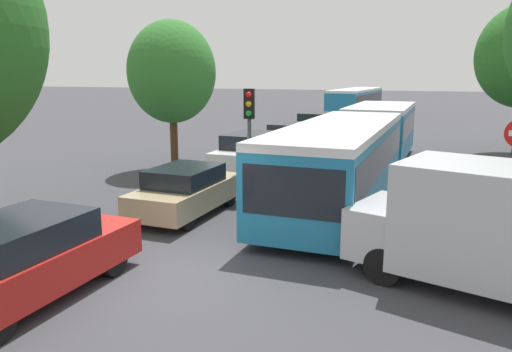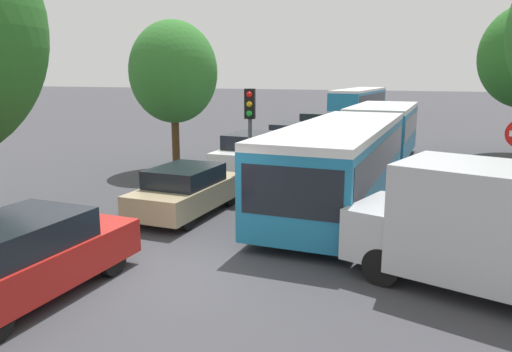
{
  "view_description": "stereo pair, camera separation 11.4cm",
  "coord_description": "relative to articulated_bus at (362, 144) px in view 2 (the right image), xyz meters",
  "views": [
    {
      "loc": [
        4.46,
        -8.01,
        3.91
      ],
      "look_at": [
        0.2,
        4.14,
        1.2
      ],
      "focal_mm": 35.0,
      "sensor_mm": 36.0,
      "label": 1
    },
    {
      "loc": [
        4.57,
        -7.97,
        3.91
      ],
      "look_at": [
        0.2,
        4.14,
        1.2
      ],
      "focal_mm": 35.0,
      "sensor_mm": 36.0,
      "label": 2
    }
  ],
  "objects": [
    {
      "name": "articulated_bus",
      "position": [
        0.0,
        0.0,
        0.0
      ],
      "size": [
        3.03,
        16.55,
        2.45
      ],
      "rotation": [
        0.0,
        0.0,
        -1.6
      ],
      "color": "teal",
      "rests_on": "ground"
    },
    {
      "name": "queued_car_tan",
      "position": [
        -3.95,
        -5.69,
        -0.72
      ],
      "size": [
        1.83,
        3.98,
        1.36
      ],
      "rotation": [
        0.0,
        0.0,
        1.53
      ],
      "color": "tan",
      "rests_on": "ground"
    },
    {
      "name": "queued_car_white",
      "position": [
        -4.28,
        0.62,
        -0.63
      ],
      "size": [
        2.08,
        4.52,
        1.54
      ],
      "rotation": [
        0.0,
        0.0,
        1.53
      ],
      "color": "white",
      "rests_on": "ground"
    },
    {
      "name": "traffic_light",
      "position": [
        -2.92,
        -3.45,
        1.09
      ],
      "size": [
        0.37,
        0.39,
        3.4
      ],
      "rotation": [
        0.0,
        0.0,
        -1.34
      ],
      "color": "#56595E",
      "rests_on": "ground"
    },
    {
      "name": "queued_car_red",
      "position": [
        -4.17,
        -11.33,
        -0.66
      ],
      "size": [
        1.99,
        4.32,
        1.48
      ],
      "rotation": [
        0.0,
        0.0,
        1.53
      ],
      "color": "#B21E19",
      "rests_on": "ground"
    },
    {
      "name": "tree_left_mid",
      "position": [
        -7.35,
        -0.09,
        2.46
      ],
      "size": [
        3.43,
        3.43,
        5.87
      ],
      "color": "#51381E",
      "rests_on": "ground"
    },
    {
      "name": "white_van",
      "position": [
        3.67,
        -8.4,
        -0.17
      ],
      "size": [
        5.35,
        3.35,
        2.31
      ],
      "rotation": [
        0.0,
        0.0,
        2.84
      ],
      "color": "#B7BABF",
      "rests_on": "ground"
    },
    {
      "name": "queued_car_silver",
      "position": [
        -4.27,
        6.05,
        -0.69
      ],
      "size": [
        1.9,
        4.14,
        1.42
      ],
      "rotation": [
        0.0,
        0.0,
        1.53
      ],
      "color": "#B7BABF",
      "rests_on": "ground"
    },
    {
      "name": "queued_car_green",
      "position": [
        -4.13,
        11.56,
        -0.64
      ],
      "size": [
        2.05,
        4.46,
        1.52
      ],
      "rotation": [
        0.0,
        0.0,
        1.53
      ],
      "color": "#236638",
      "rests_on": "ground"
    },
    {
      "name": "city_bus_rear",
      "position": [
        -4.09,
        27.12,
        -0.02
      ],
      "size": [
        3.42,
        11.39,
        2.41
      ],
      "rotation": [
        0.0,
        0.0,
        1.49
      ],
      "color": "teal",
      "rests_on": "ground"
    },
    {
      "name": "ground_plane",
      "position": [
        -2.17,
        -9.67,
        -1.41
      ],
      "size": [
        200.0,
        200.0,
        0.0
      ],
      "primitive_type": "plane",
      "color": "#3D3D42"
    }
  ]
}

